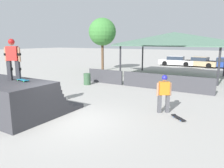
# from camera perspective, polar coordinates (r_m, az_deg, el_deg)

# --- Properties ---
(ground_plane) EXTENTS (160.00, 160.00, 0.00)m
(ground_plane) POSITION_cam_1_polar(r_m,az_deg,el_deg) (9.18, -11.35, -9.57)
(ground_plane) COLOR #A3A09B
(quarter_pipe_ramp) EXTENTS (5.21, 3.88, 1.53)m
(quarter_pipe_ramp) POSITION_cam_1_polar(r_m,az_deg,el_deg) (11.09, -26.25, -3.14)
(quarter_pipe_ramp) COLOR #38383D
(quarter_pipe_ramp) RESTS_ON ground
(skater_on_deck) EXTENTS (0.75, 0.51, 1.79)m
(skater_on_deck) POSITION_cam_1_polar(r_m,az_deg,el_deg) (10.39, -24.52, 6.52)
(skater_on_deck) COLOR #2D2D33
(skater_on_deck) RESTS_ON quarter_pipe_ramp
(skateboard_on_deck) EXTENTS (0.84, 0.32, 0.09)m
(skateboard_on_deck) POSITION_cam_1_polar(r_m,az_deg,el_deg) (10.09, -22.30, 1.01)
(skateboard_on_deck) COLOR green
(skateboard_on_deck) RESTS_ON quarter_pipe_ramp
(bystander_walking) EXTENTS (0.62, 0.48, 1.74)m
(bystander_walking) POSITION_cam_1_polar(r_m,az_deg,el_deg) (10.09, 13.44, -1.72)
(bystander_walking) COLOR #4C4C51
(bystander_walking) RESTS_ON ground
(skateboard_on_ground) EXTENTS (0.75, 0.68, 0.09)m
(skateboard_on_ground) POSITION_cam_1_polar(r_m,az_deg,el_deg) (9.68, 16.85, -8.37)
(skateboard_on_ground) COLOR blue
(skateboard_on_ground) RESTS_ON ground
(barrier_fence) EXTENTS (9.36, 0.12, 1.05)m
(barrier_fence) POSITION_cam_1_polar(r_m,az_deg,el_deg) (15.47, 8.12, 0.99)
(barrier_fence) COLOR #3D3D42
(barrier_fence) RESTS_ON ground
(pavilion_shelter) EXTENTS (9.61, 5.92, 4.03)m
(pavilion_shelter) POSITION_cam_1_polar(r_m,az_deg,el_deg) (20.74, 15.85, 11.21)
(pavilion_shelter) COLOR #2D2D33
(pavilion_shelter) RESTS_ON ground
(tree_beside_pavilion) EXTENTS (2.95, 2.95, 5.70)m
(tree_beside_pavilion) POSITION_cam_1_polar(r_m,az_deg,el_deg) (24.26, -2.55, 13.40)
(tree_beside_pavilion) COLOR brown
(tree_beside_pavilion) RESTS_ON ground
(trash_bin) EXTENTS (0.52, 0.52, 0.85)m
(trash_bin) POSITION_cam_1_polar(r_m,az_deg,el_deg) (16.48, -6.52, 1.29)
(trash_bin) COLOR #385B3D
(trash_bin) RESTS_ON ground
(parked_car_white) EXTENTS (4.59, 1.92, 1.27)m
(parked_car_white) POSITION_cam_1_polar(r_m,az_deg,el_deg) (30.56, 16.41, 5.73)
(parked_car_white) COLOR silver
(parked_car_white) RESTS_ON ground
(parked_car_tan) EXTENTS (4.24, 2.28, 1.27)m
(parked_car_tan) POSITION_cam_1_polar(r_m,az_deg,el_deg) (30.02, 22.11, 5.28)
(parked_car_tan) COLOR tan
(parked_car_tan) RESTS_ON ground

